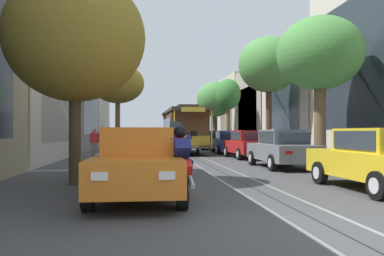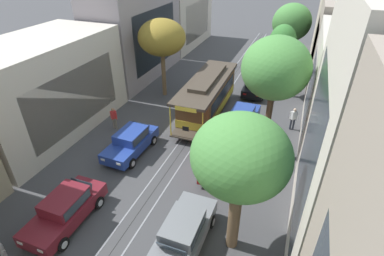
{
  "view_description": "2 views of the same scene",
  "coord_description": "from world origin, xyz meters",
  "px_view_note": "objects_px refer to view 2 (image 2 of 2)",
  "views": [
    {
      "loc": [
        -2.89,
        -5.37,
        1.49
      ],
      "look_at": [
        0.73,
        23.0,
        1.78
      ],
      "focal_mm": 35.94,
      "sensor_mm": 36.0,
      "label": 1
    },
    {
      "loc": [
        6.29,
        1.93,
        11.59
      ],
      "look_at": [
        0.0,
        18.49,
        0.66
      ],
      "focal_mm": 27.68,
      "sensor_mm": 36.0,
      "label": 2
    }
  ],
  "objects_px": {
    "parked_car_maroon_second_left": "(66,209)",
    "cable_car_trolley": "(208,95)",
    "parked_car_black_fifth_right": "(255,85)",
    "parked_car_grey_second_right": "(184,232)",
    "pedestrian_on_left_pavement": "(293,118)",
    "fire_hydrant": "(1,250)",
    "parked_car_red_mid_right": "(222,158)",
    "pedestrian_on_right_pavement": "(114,117)",
    "street_tree_kerb_right_mid": "(276,69)",
    "parked_car_silver_far_right": "(273,51)",
    "street_tree_kerb_right_far": "(292,23)",
    "parked_car_blue_mid_left": "(131,142)",
    "parked_car_blue_fourth_right": "(242,118)",
    "street_tree_kerb_right_fourth": "(282,42)",
    "street_tree_kerb_right_second": "(241,158)",
    "street_tree_kerb_left_second": "(162,38)",
    "parked_car_brown_sixth_right": "(265,66)"
  },
  "relations": [
    {
      "from": "parked_car_silver_far_right",
      "to": "street_tree_kerb_right_far",
      "type": "distance_m",
      "value": 5.69
    },
    {
      "from": "parked_car_maroon_second_left",
      "to": "street_tree_kerb_right_second",
      "type": "distance_m",
      "value": 8.99
    },
    {
      "from": "parked_car_red_mid_right",
      "to": "parked_car_blue_mid_left",
      "type": "bearing_deg",
      "value": -176.17
    },
    {
      "from": "street_tree_kerb_right_mid",
      "to": "parked_car_black_fifth_right",
      "type": "bearing_deg",
      "value": 104.06
    },
    {
      "from": "street_tree_kerb_right_fourth",
      "to": "street_tree_kerb_right_far",
      "type": "distance_m",
      "value": 7.01
    },
    {
      "from": "parked_car_black_fifth_right",
      "to": "cable_car_trolley",
      "type": "distance_m",
      "value": 6.08
    },
    {
      "from": "parked_car_blue_mid_left",
      "to": "street_tree_kerb_right_second",
      "type": "bearing_deg",
      "value": -30.02
    },
    {
      "from": "parked_car_maroon_second_left",
      "to": "parked_car_grey_second_right",
      "type": "distance_m",
      "value": 5.87
    },
    {
      "from": "street_tree_kerb_right_second",
      "to": "pedestrian_on_right_pavement",
      "type": "height_order",
      "value": "street_tree_kerb_right_second"
    },
    {
      "from": "cable_car_trolley",
      "to": "pedestrian_on_right_pavement",
      "type": "relative_size",
      "value": 5.39
    },
    {
      "from": "parked_car_maroon_second_left",
      "to": "parked_car_silver_far_right",
      "type": "height_order",
      "value": "same"
    },
    {
      "from": "parked_car_black_fifth_right",
      "to": "street_tree_kerb_right_second",
      "type": "height_order",
      "value": "street_tree_kerb_right_second"
    },
    {
      "from": "street_tree_kerb_right_fourth",
      "to": "pedestrian_on_left_pavement",
      "type": "distance_m",
      "value": 7.2
    },
    {
      "from": "pedestrian_on_left_pavement",
      "to": "fire_hydrant",
      "type": "relative_size",
      "value": 2.07
    },
    {
      "from": "street_tree_kerb_right_mid",
      "to": "parked_car_maroon_second_left",
      "type": "bearing_deg",
      "value": -131.36
    },
    {
      "from": "parked_car_grey_second_right",
      "to": "cable_car_trolley",
      "type": "relative_size",
      "value": 0.48
    },
    {
      "from": "street_tree_kerb_right_second",
      "to": "pedestrian_on_left_pavement",
      "type": "distance_m",
      "value": 11.98
    },
    {
      "from": "parked_car_red_mid_right",
      "to": "parked_car_silver_far_right",
      "type": "distance_m",
      "value": 22.6
    },
    {
      "from": "parked_car_silver_far_right",
      "to": "street_tree_kerb_right_second",
      "type": "xyz_separation_m",
      "value": [
        1.95,
        -27.56,
        4.11
      ]
    },
    {
      "from": "street_tree_kerb_left_second",
      "to": "pedestrian_on_left_pavement",
      "type": "relative_size",
      "value": 3.83
    },
    {
      "from": "parked_car_blue_fourth_right",
      "to": "pedestrian_on_right_pavement",
      "type": "xyz_separation_m",
      "value": [
        -8.71,
        -3.54,
        0.16
      ]
    },
    {
      "from": "parked_car_silver_far_right",
      "to": "pedestrian_on_left_pavement",
      "type": "height_order",
      "value": "pedestrian_on_left_pavement"
    },
    {
      "from": "parked_car_blue_mid_left",
      "to": "pedestrian_on_right_pavement",
      "type": "bearing_deg",
      "value": 141.42
    },
    {
      "from": "parked_car_red_mid_right",
      "to": "cable_car_trolley",
      "type": "xyz_separation_m",
      "value": [
        -2.98,
        6.27,
        0.86
      ]
    },
    {
      "from": "pedestrian_on_left_pavement",
      "to": "parked_car_blue_fourth_right",
      "type": "bearing_deg",
      "value": -164.7
    },
    {
      "from": "street_tree_kerb_right_second",
      "to": "cable_car_trolley",
      "type": "xyz_separation_m",
      "value": [
        -4.87,
        11.22,
        -3.25
      ]
    },
    {
      "from": "parked_car_black_fifth_right",
      "to": "street_tree_kerb_right_mid",
      "type": "bearing_deg",
      "value": -75.94
    },
    {
      "from": "parked_car_maroon_second_left",
      "to": "parked_car_blue_fourth_right",
      "type": "relative_size",
      "value": 0.99
    },
    {
      "from": "street_tree_kerb_right_mid",
      "to": "parked_car_red_mid_right",
      "type": "bearing_deg",
      "value": -128.88
    },
    {
      "from": "parked_car_brown_sixth_right",
      "to": "cable_car_trolley",
      "type": "bearing_deg",
      "value": -105.02
    },
    {
      "from": "street_tree_kerb_right_far",
      "to": "pedestrian_on_right_pavement",
      "type": "xyz_separation_m",
      "value": [
        -10.38,
        -17.34,
        -3.94
      ]
    },
    {
      "from": "street_tree_kerb_left_second",
      "to": "street_tree_kerb_right_second",
      "type": "distance_m",
      "value": 16.5
    },
    {
      "from": "parked_car_silver_far_right",
      "to": "street_tree_kerb_right_fourth",
      "type": "relative_size",
      "value": 0.71
    },
    {
      "from": "parked_car_blue_fourth_right",
      "to": "street_tree_kerb_right_mid",
      "type": "relative_size",
      "value": 0.58
    },
    {
      "from": "parked_car_blue_fourth_right",
      "to": "parked_car_black_fifth_right",
      "type": "bearing_deg",
      "value": 91.95
    },
    {
      "from": "parked_car_blue_fourth_right",
      "to": "parked_car_silver_far_right",
      "type": "bearing_deg",
      "value": 90.36
    },
    {
      "from": "street_tree_kerb_right_second",
      "to": "cable_car_trolley",
      "type": "height_order",
      "value": "street_tree_kerb_right_second"
    },
    {
      "from": "parked_car_blue_mid_left",
      "to": "street_tree_kerb_right_mid",
      "type": "relative_size",
      "value": 0.58
    },
    {
      "from": "parked_car_blue_mid_left",
      "to": "parked_car_blue_fourth_right",
      "type": "distance_m",
      "value": 8.29
    },
    {
      "from": "parked_car_blue_fourth_right",
      "to": "pedestrian_on_right_pavement",
      "type": "distance_m",
      "value": 9.41
    },
    {
      "from": "parked_car_blue_fourth_right",
      "to": "pedestrian_on_left_pavement",
      "type": "distance_m",
      "value": 3.66
    },
    {
      "from": "street_tree_kerb_right_far",
      "to": "parked_car_blue_fourth_right",
      "type": "bearing_deg",
      "value": -96.87
    },
    {
      "from": "parked_car_red_mid_right",
      "to": "street_tree_kerb_left_second",
      "type": "height_order",
      "value": "street_tree_kerb_left_second"
    },
    {
      "from": "cable_car_trolley",
      "to": "fire_hydrant",
      "type": "xyz_separation_m",
      "value": [
        -4.28,
        -15.38,
        -1.24
      ]
    },
    {
      "from": "parked_car_red_mid_right",
      "to": "pedestrian_on_right_pavement",
      "type": "xyz_separation_m",
      "value": [
        -8.66,
        1.73,
        0.16
      ]
    },
    {
      "from": "pedestrian_on_right_pavement",
      "to": "street_tree_kerb_right_mid",
      "type": "bearing_deg",
      "value": 4.57
    },
    {
      "from": "parked_car_maroon_second_left",
      "to": "cable_car_trolley",
      "type": "height_order",
      "value": "cable_car_trolley"
    },
    {
      "from": "parked_car_black_fifth_right",
      "to": "street_tree_kerb_right_mid",
      "type": "relative_size",
      "value": 0.58
    },
    {
      "from": "street_tree_kerb_left_second",
      "to": "parked_car_red_mid_right",
      "type": "bearing_deg",
      "value": -47.26
    },
    {
      "from": "pedestrian_on_right_pavement",
      "to": "parked_car_grey_second_right",
      "type": "bearing_deg",
      "value": -41.15
    }
  ]
}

